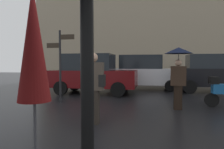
{
  "coord_description": "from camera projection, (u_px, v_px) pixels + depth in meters",
  "views": [
    {
      "loc": [
        0.54,
        -2.53,
        1.42
      ],
      "look_at": [
        -1.08,
        5.69,
        1.01
      ],
      "focal_mm": 33.33,
      "sensor_mm": 36.0,
      "label": 1
    }
  ],
  "objects": [
    {
      "name": "folded_patio_umbrella_near",
      "position": [
        34.0,
        49.0,
        2.44
      ],
      "size": [
        0.41,
        0.41,
        2.37
      ],
      "color": "black",
      "rests_on": "ground"
    },
    {
      "name": "pedestrian_with_umbrella",
      "position": [
        178.0,
        63.0,
        6.44
      ],
      "size": [
        0.86,
        0.86,
        1.95
      ],
      "rotation": [
        0.0,
        0.0,
        1.04
      ],
      "color": "black",
      "rests_on": "ground"
    },
    {
      "name": "pedestrian_with_bag",
      "position": [
        94.0,
        84.0,
        4.9
      ],
      "size": [
        0.52,
        0.24,
        1.69
      ],
      "rotation": [
        0.0,
        0.0,
        3.68
      ],
      "color": "#2A241E",
      "rests_on": "ground"
    },
    {
      "name": "parked_car_left",
      "position": [
        93.0,
        74.0,
        10.11
      ],
      "size": [
        4.11,
        1.93,
        1.91
      ],
      "rotation": [
        0.0,
        0.0,
        0.25
      ],
      "color": "#590C0F",
      "rests_on": "ground"
    },
    {
      "name": "parked_car_right",
      "position": [
        144.0,
        72.0,
        11.82
      ],
      "size": [
        4.22,
        1.85,
        1.94
      ],
      "rotation": [
        0.0,
        0.0,
        0.28
      ],
      "color": "silver",
      "rests_on": "ground"
    },
    {
      "name": "parked_car_distant",
      "position": [
        213.0,
        73.0,
        10.61
      ],
      "size": [
        4.11,
        1.85,
        1.92
      ],
      "rotation": [
        0.0,
        0.0,
        3.29
      ],
      "color": "black",
      "rests_on": "ground"
    },
    {
      "name": "street_signpost",
      "position": [
        60.0,
        59.0,
        7.68
      ],
      "size": [
        1.08,
        0.08,
        2.67
      ],
      "color": "black",
      "rests_on": "ground"
    }
  ]
}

